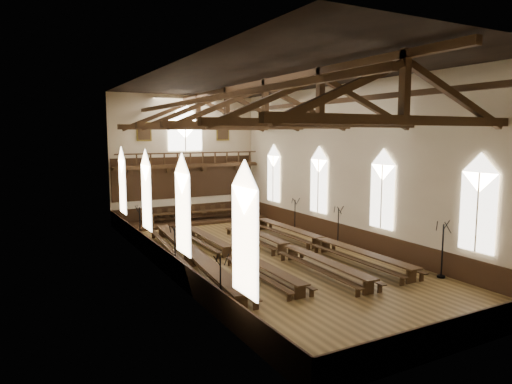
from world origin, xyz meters
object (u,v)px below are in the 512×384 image
at_px(candelabrum_right_near, 442,261).
at_px(candelabrum_right_mid, 338,232).
at_px(refectory_row_c, 288,248).
at_px(candelabrum_right_far, 295,220).
at_px(refectory_row_a, 192,254).
at_px(candelabrum_left_far, 140,233).
at_px(high_table, 196,212).
at_px(candelabrum_left_mid, 175,259).
at_px(candelabrum_left_near, 221,294).
at_px(refectory_row_d, 321,241).
at_px(dais, 196,221).
at_px(refectory_row_b, 233,252).

height_order(candelabrum_right_near, candelabrum_right_mid, candelabrum_right_near).
relative_size(refectory_row_c, candelabrum_right_far, 6.20).
height_order(refectory_row_a, candelabrum_left_far, candelabrum_left_far).
height_order(candelabrum_left_far, candelabrum_right_mid, candelabrum_left_far).
xyz_separation_m(high_table, candelabrum_left_mid, (-5.80, -12.12, -0.02)).
xyz_separation_m(refectory_row_a, high_table, (4.52, 11.04, 0.19)).
xyz_separation_m(candelabrum_left_mid, candelabrum_left_far, (0.00, 6.78, 0.02)).
height_order(high_table, candelabrum_left_mid, candelabrum_left_mid).
bearing_deg(candelabrum_right_far, candelabrum_left_near, -133.84).
xyz_separation_m(refectory_row_c, high_table, (-0.77, 12.18, 0.23)).
distance_m(candelabrum_left_far, candelabrum_right_far, 11.12).
distance_m(candelabrum_left_mid, candelabrum_right_near, 13.01).
distance_m(refectory_row_a, candelabrum_left_mid, 1.68).
height_order(refectory_row_d, candelabrum_right_near, candelabrum_right_near).
bearing_deg(candelabrum_right_mid, dais, 115.71).
bearing_deg(candelabrum_left_mid, refectory_row_b, 11.23).
xyz_separation_m(candelabrum_left_mid, candelabrum_right_mid, (11.10, 1.11, -0.02)).
relative_size(high_table, candelabrum_left_far, 2.92).
height_order(dais, candelabrum_left_far, candelabrum_left_far).
bearing_deg(candelabrum_right_near, candelabrum_left_far, 129.29).
relative_size(dais, candelabrum_left_mid, 4.61).
xyz_separation_m(refectory_row_a, refectory_row_b, (2.25, -0.38, -0.08)).
distance_m(refectory_row_c, candelabrum_left_far, 9.49).
bearing_deg(high_table, candelabrum_right_near, -74.34).
bearing_deg(candelabrum_right_far, candelabrum_right_mid, -90.00).
distance_m(candelabrum_left_near, candelabrum_left_mid, 5.50).
bearing_deg(refectory_row_a, dais, 67.73).
bearing_deg(refectory_row_d, candelabrum_right_near, -74.51).
xyz_separation_m(refectory_row_c, candelabrum_right_near, (4.53, -6.72, 0.31)).
distance_m(refectory_row_a, candelabrum_right_near, 12.58).
xyz_separation_m(refectory_row_a, candelabrum_right_near, (9.82, -7.86, 0.27)).
height_order(refectory_row_c, candelabrum_left_near, candelabrum_left_near).
distance_m(refectory_row_a, refectory_row_d, 7.91).
bearing_deg(high_table, candelabrum_right_mid, -64.29).
height_order(candelabrum_left_near, candelabrum_right_far, candelabrum_right_far).
height_order(dais, candelabrum_left_near, candelabrum_left_near).
bearing_deg(candelabrum_left_far, candelabrum_left_mid, -90.00).
height_order(refectory_row_a, dais, refectory_row_a).
bearing_deg(candelabrum_left_near, candelabrum_left_far, 90.00).
height_order(refectory_row_c, candelabrum_right_mid, candelabrum_right_mid).
relative_size(refectory_row_a, candelabrum_left_far, 5.89).
height_order(high_table, candelabrum_right_mid, candelabrum_right_mid).
bearing_deg(candelabrum_left_far, candelabrum_right_far, -3.74).
xyz_separation_m(refectory_row_a, candelabrum_right_far, (9.82, 4.98, 0.12)).
xyz_separation_m(dais, candelabrum_right_near, (5.30, -18.90, 0.76)).
bearing_deg(candelabrum_right_mid, candelabrum_right_near, -90.00).
xyz_separation_m(candelabrum_left_far, candelabrum_right_far, (11.10, -0.73, -0.07)).
height_order(high_table, candelabrum_right_far, candelabrum_right_far).
distance_m(refectory_row_a, high_table, 11.94).
bearing_deg(high_table, candelabrum_right_far, -48.84).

